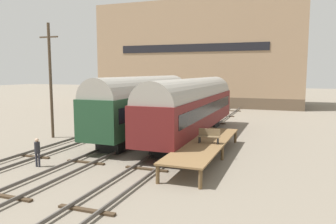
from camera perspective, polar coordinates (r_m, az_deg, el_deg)
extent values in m
plane|color=slate|center=(23.52, -9.99, -6.86)|extent=(200.00, 200.00, 0.00)
cube|color=#4C4742|center=(26.18, -19.20, -5.32)|extent=(0.08, 60.00, 0.16)
cube|color=#4C4742|center=(25.31, -16.67, -5.64)|extent=(0.08, 60.00, 0.16)
cube|color=#3D2D1E|center=(23.55, -22.47, -7.15)|extent=(2.60, 0.24, 0.10)
cube|color=#3D2D1E|center=(28.13, -14.18, -4.57)|extent=(2.60, 0.24, 0.10)
cube|color=#3D2D1E|center=(33.16, -8.34, -2.68)|extent=(2.60, 0.24, 0.10)
cube|color=#3D2D1E|center=(38.47, -4.08, -1.28)|extent=(2.60, 0.24, 0.10)
cube|color=#3D2D1E|center=(43.96, -0.88, -0.22)|extent=(2.60, 0.24, 0.10)
cube|color=#3D2D1E|center=(49.57, 1.61, 0.61)|extent=(2.60, 0.24, 0.10)
cube|color=#4C4742|center=(23.84, -11.50, -6.26)|extent=(0.08, 60.00, 0.16)
cube|color=#4C4742|center=(23.13, -8.45, -6.60)|extent=(0.08, 60.00, 0.16)
cube|color=#3D2D1E|center=(16.69, -26.08, -13.14)|extent=(2.60, 0.24, 0.10)
cube|color=#3D2D1E|center=(21.05, -14.13, -8.48)|extent=(2.60, 0.24, 0.10)
cube|color=#3D2D1E|center=(26.07, -6.67, -5.31)|extent=(2.60, 0.24, 0.10)
cube|color=#3D2D1E|center=(31.44, -1.74, -3.14)|extent=(2.60, 0.24, 0.10)
cube|color=#3D2D1E|center=(37.00, 1.72, -1.60)|extent=(2.60, 0.24, 0.10)
cube|color=#3D2D1E|center=(42.68, 4.27, -0.46)|extent=(2.60, 0.24, 0.10)
cube|color=#3D2D1E|center=(48.43, 6.21, 0.41)|extent=(2.60, 0.24, 0.10)
cube|color=#4C4742|center=(22.01, -2.29, -7.23)|extent=(0.08, 60.00, 0.16)
cube|color=#4C4742|center=(21.52, 1.27, -7.56)|extent=(0.08, 60.00, 0.16)
cube|color=#3D2D1E|center=(14.17, -14.02, -16.26)|extent=(2.60, 0.24, 0.10)
cube|color=#3D2D1E|center=(19.12, -3.75, -9.87)|extent=(2.60, 0.24, 0.10)
cube|color=#3D2D1E|center=(24.53, 1.95, -6.05)|extent=(2.60, 0.24, 0.10)
cube|color=#3D2D1E|center=(30.17, 5.52, -3.60)|extent=(2.60, 0.24, 0.10)
cube|color=#3D2D1E|center=(35.93, 7.94, -1.92)|extent=(2.60, 0.24, 0.10)
cube|color=#3D2D1E|center=(41.76, 9.69, -0.70)|extent=(2.60, 0.24, 0.10)
cube|color=#3D2D1E|center=(47.62, 11.01, 0.21)|extent=(2.60, 0.24, 0.10)
cube|color=black|center=(33.53, 7.08, -1.77)|extent=(1.80, 2.40, 1.00)
cube|color=black|center=(22.24, 0.04, -6.23)|extent=(1.80, 2.40, 1.00)
cube|color=#5B1919|center=(27.54, 4.31, 0.13)|extent=(3.09, 18.40, 2.60)
cube|color=black|center=(27.51, 4.32, 0.77)|extent=(3.13, 16.93, 0.94)
cylinder|color=gray|center=(27.42, 4.34, 2.83)|extent=(2.94, 18.03, 2.94)
cube|color=black|center=(33.02, -0.57, -1.85)|extent=(1.80, 2.40, 1.00)
cube|color=black|center=(23.98, -9.19, -5.34)|extent=(1.80, 2.40, 1.00)
cube|color=#1E4228|center=(28.13, -4.22, 0.50)|extent=(2.95, 15.57, 2.82)
cube|color=black|center=(28.10, -4.23, 1.18)|extent=(2.99, 14.33, 1.01)
cylinder|color=gray|center=(28.01, -4.25, 3.36)|extent=(2.80, 15.26, 2.80)
cube|color=brown|center=(21.37, 6.52, -5.42)|extent=(2.51, 11.35, 0.10)
cylinder|color=brown|center=(16.73, -1.82, -10.79)|extent=(0.20, 0.20, 0.96)
cylinder|color=brown|center=(16.08, 5.65, -11.58)|extent=(0.20, 0.20, 0.96)
cylinder|color=brown|center=(26.99, 7.00, -3.95)|extent=(0.20, 0.20, 0.96)
cylinder|color=brown|center=(26.59, 11.65, -4.22)|extent=(0.20, 0.20, 0.96)
cylinder|color=brown|center=(21.77, 3.66, -6.59)|extent=(0.20, 0.20, 0.96)
cylinder|color=brown|center=(21.27, 9.42, -7.00)|extent=(0.20, 0.20, 0.96)
cube|color=brown|center=(21.06, 7.11, -4.27)|extent=(1.40, 0.40, 0.06)
cube|color=brown|center=(21.17, 7.22, -3.51)|extent=(1.40, 0.06, 0.45)
cube|color=black|center=(21.24, 5.53, -4.79)|extent=(0.06, 0.40, 0.40)
cube|color=black|center=(20.98, 8.68, -4.98)|extent=(0.06, 0.40, 0.40)
cylinder|color=#282833|center=(21.09, -21.94, -7.75)|extent=(0.12, 0.12, 0.82)
cylinder|color=#282833|center=(20.96, -21.53, -7.82)|extent=(0.12, 0.12, 0.82)
cylinder|color=#232328|center=(20.85, -21.83, -5.79)|extent=(0.32, 0.32, 0.68)
sphere|color=tan|center=(20.76, -21.88, -4.58)|extent=(0.22, 0.22, 0.22)
cylinder|color=#473828|center=(29.27, -19.76, 5.05)|extent=(0.24, 0.24, 9.60)
cube|color=#473828|center=(29.40, -20.06, 12.17)|extent=(1.80, 0.12, 0.12)
cube|color=brown|center=(57.79, 5.54, 2.28)|extent=(33.74, 11.78, 1.69)
cube|color=#9E7F60|center=(57.71, 5.64, 10.65)|extent=(33.74, 11.78, 15.17)
cube|color=black|center=(52.00, 3.97, 11.07)|extent=(23.62, 0.10, 1.20)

